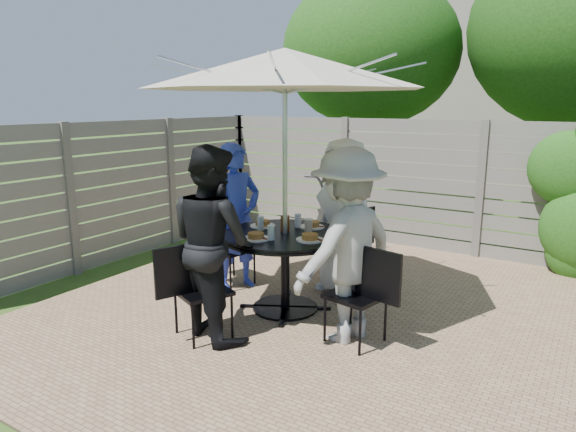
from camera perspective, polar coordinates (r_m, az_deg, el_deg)
The scene contains 21 objects.
backyard_envelope at distance 14.40m, azimuth 27.67°, elevation 13.33°, with size 60.00×60.00×5.00m.
patio_table at distance 5.12m, azimuth -0.32°, elevation -4.58°, with size 1.55×1.55×0.81m.
umbrella at distance 4.89m, azimuth -0.35°, elevation 16.03°, with size 3.31×3.31×2.56m.
chair_back at distance 5.84m, azimuth 6.98°, elevation -5.51°, with size 0.51×0.68×0.90m.
person_back at distance 5.59m, azimuth 6.21°, elevation -0.11°, with size 0.83×0.54×1.71m, color silver.
chair_left at distance 5.94m, azimuth -6.34°, elevation -5.24°, with size 0.66×0.49×0.87m.
person_left at distance 5.69m, azimuth -5.70°, elevation -0.19°, with size 0.60×0.39×1.65m, color #2B3FBE.
chair_front at distance 4.69m, azimuth -9.54°, elevation -10.23°, with size 0.56×0.68×0.89m.
person_front at distance 4.56m, azimuth -8.35°, elevation -2.94°, with size 0.84×0.65×1.73m, color black.
chair_right at distance 4.57m, azimuth 7.64°, elevation -10.81°, with size 0.68×0.51×0.90m.
person_right at distance 4.45m, azimuth 6.56°, elevation -3.39°, with size 1.11×0.64×1.71m, color #999894.
plate_back at distance 5.27m, azimuth 2.67°, elevation -1.02°, with size 0.26×0.26×0.06m.
plate_left at distance 5.31m, azimuth -2.82°, elevation -0.91°, with size 0.26×0.26×0.06m.
plate_front at distance 4.83m, azimuth -3.61°, elevation -2.32°, with size 0.26×0.26×0.06m.
plate_right at distance 4.78m, azimuth 2.45°, elevation -2.46°, with size 0.26×0.26×0.06m.
glass_back at distance 5.27m, azimuth 1.10°, elevation -0.50°, with size 0.07×0.07×0.14m, color silver.
glass_left at distance 5.16m, azimuth -3.07°, elevation -0.80°, with size 0.07×0.07×0.14m, color silver.
glass_front at distance 4.79m, azimuth -1.90°, elevation -1.85°, with size 0.07×0.07×0.14m, color silver.
syrup_jug at distance 5.10m, azimuth -0.33°, elevation -0.82°, with size 0.09×0.09×0.16m, color #59280C.
coffee_cup at distance 5.10m, azimuth 2.29°, elevation -1.07°, with size 0.08×0.08×0.12m, color #C6B293.
bicycle at distance 7.59m, azimuth 5.33°, elevation 0.98°, with size 0.74×2.11×1.11m, color #333338.
Camera 1 is at (1.41, -4.04, 2.08)m, focal length 32.00 mm.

